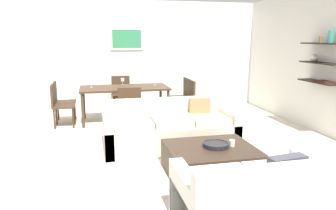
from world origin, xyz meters
TOP-DOWN VIEW (x-y plane):
  - ground_plane at (0.00, 0.00)m, footprint 18.00×18.00m
  - back_wall_unit at (0.29, 3.53)m, footprint 8.40×0.09m
  - right_wall_shelf_unit at (3.03, 0.60)m, footprint 0.34×8.20m
  - sofa_beige at (-0.00, 0.34)m, footprint 2.17×0.90m
  - loveseat_white at (0.26, -2.20)m, footprint 1.51×0.90m
  - coffee_table at (0.27, -0.88)m, footprint 1.16×1.01m
  - decorative_bowl at (0.33, -0.89)m, footprint 0.35×0.35m
  - candle_jar at (0.56, -0.90)m, footprint 0.08×0.08m
  - dining_table at (-0.56, 2.29)m, footprint 1.89×0.92m
  - dining_chair_left_near at (-1.92, 2.08)m, footprint 0.44×0.44m
  - dining_chair_left_far at (-1.92, 2.50)m, footprint 0.44×0.44m
  - dining_chair_right_near at (0.79, 2.08)m, footprint 0.44×0.44m
  - dining_chair_head at (-0.56, 3.16)m, footprint 0.44×0.44m
  - dining_chair_right_far at (0.79, 2.50)m, footprint 0.44×0.44m
  - dining_chair_foot at (-0.56, 1.42)m, footprint 0.44×0.44m
  - wine_glass_head at (-0.56, 2.69)m, footprint 0.08×0.08m
  - wine_glass_right_far at (0.13, 2.40)m, footprint 0.06×0.06m
  - wine_glass_left_far at (-1.26, 2.40)m, footprint 0.07×0.07m

SIDE VIEW (x-z plane):
  - ground_plane at x=0.00m, z-range 0.00..0.00m
  - coffee_table at x=0.27m, z-range 0.00..0.38m
  - sofa_beige at x=0.00m, z-range -0.10..0.68m
  - loveseat_white at x=0.26m, z-range -0.10..0.68m
  - decorative_bowl at x=0.33m, z-range 0.38..0.44m
  - candle_jar at x=0.56m, z-range 0.38..0.47m
  - dining_chair_left_near at x=-1.92m, z-range 0.06..0.94m
  - dining_chair_left_far at x=-1.92m, z-range 0.06..0.94m
  - dining_chair_right_near at x=0.79m, z-range 0.06..0.94m
  - dining_chair_head at x=-0.56m, z-range 0.06..0.94m
  - dining_chair_right_far at x=0.79m, z-range 0.06..0.94m
  - dining_chair_foot at x=-0.56m, z-range 0.06..0.94m
  - dining_table at x=-0.56m, z-range 0.31..1.06m
  - wine_glass_head at x=-0.56m, z-range 0.78..0.93m
  - wine_glass_right_far at x=0.13m, z-range 0.78..0.94m
  - wine_glass_left_far at x=-1.26m, z-range 0.78..0.94m
  - right_wall_shelf_unit at x=3.03m, z-range 0.00..2.70m
  - back_wall_unit at x=0.29m, z-range 0.00..2.70m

